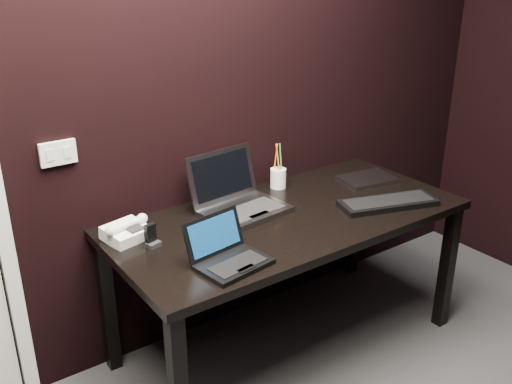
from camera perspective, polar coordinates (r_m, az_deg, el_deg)
wall_back at (r=2.69m, az=-6.96°, el=10.05°), size 4.00×0.00×4.00m
wall_switch at (r=2.50m, az=-19.19°, el=3.70°), size 0.15×0.02×0.10m
desk at (r=2.74m, az=3.27°, el=-3.75°), size 1.70×0.80×0.74m
netbook at (r=2.27m, az=-2.80°, el=-6.35°), size 0.31×0.28×0.18m
silver_laptop at (r=2.72m, az=-1.72°, el=-0.90°), size 0.42×0.39×0.27m
ext_keyboard at (r=2.87m, az=13.07°, el=-1.05°), size 0.51×0.30×0.03m
closed_laptop at (r=3.16m, az=11.06°, el=1.30°), size 0.31×0.25×0.02m
desk_phone at (r=2.52m, az=-12.83°, el=-3.86°), size 0.22×0.19×0.10m
mobile_phone at (r=2.44m, az=-10.42°, el=-4.55°), size 0.07×0.06×0.10m
pen_cup at (r=3.00m, az=2.23°, el=1.48°), size 0.11×0.11×0.24m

